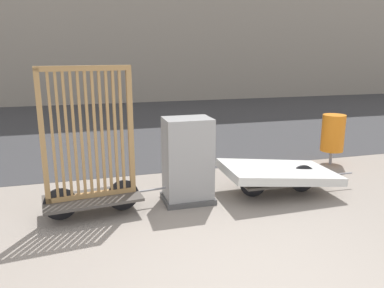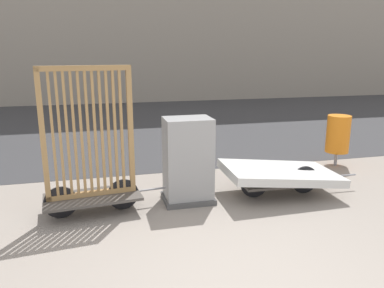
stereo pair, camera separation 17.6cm
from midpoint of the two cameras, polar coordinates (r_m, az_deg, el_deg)
road_strip at (r=12.25m, az=-9.15°, el=3.07°), size 56.00×10.45×0.01m
bike_cart_with_bedframe at (r=5.37m, az=-16.08°, el=-2.85°), size 2.06×0.82×2.08m
bike_cart_with_mattress at (r=6.19m, az=12.34°, el=-4.39°), size 2.29×1.10×0.53m
utility_cabinet at (r=5.69m, az=-1.55°, el=-2.93°), size 0.76×0.59×1.31m
trash_bin at (r=8.09m, az=20.11°, el=1.57°), size 0.45×0.45×1.03m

